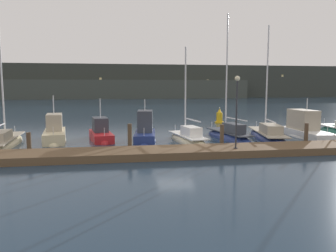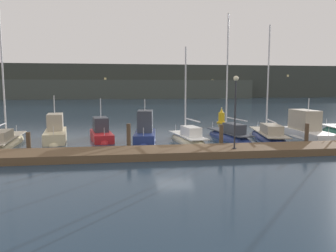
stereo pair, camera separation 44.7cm
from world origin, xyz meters
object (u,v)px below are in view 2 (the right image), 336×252
object	(u,v)px
sailboat_berth_2	(4,143)
sailboat_berth_6	(188,140)
sailboat_berth_7	(229,137)
sailboat_berth_8	(268,137)
motorboat_berth_9	(307,132)
motorboat_berth_5	(145,136)
motorboat_berth_3	(56,136)
dock_lamppost	(235,101)
motorboat_berth_4	(101,136)
channel_buoy	(221,117)

from	to	relation	value
sailboat_berth_2	sailboat_berth_6	bearing A→B (deg)	-2.99
sailboat_berth_7	sailboat_berth_8	distance (m)	3.33
motorboat_berth_9	motorboat_berth_5	bearing A→B (deg)	-178.57
motorboat_berth_3	dock_lamppost	distance (m)	14.52
motorboat_berth_3	motorboat_berth_5	xyz separation A→B (m)	(6.99, -1.45, 0.07)
motorboat_berth_3	sailboat_berth_8	world-z (taller)	sailboat_berth_8
sailboat_berth_2	sailboat_berth_8	distance (m)	20.59
sailboat_berth_2	sailboat_berth_7	size ratio (longest dim) A/B	1.09
motorboat_berth_4	sailboat_berth_8	distance (m)	13.68
motorboat_berth_9	dock_lamppost	size ratio (longest dim) A/B	1.53
channel_buoy	dock_lamppost	world-z (taller)	dock_lamppost
sailboat_berth_2	motorboat_berth_4	world-z (taller)	sailboat_berth_2
sailboat_berth_2	motorboat_berth_5	distance (m)	10.40
motorboat_berth_4	sailboat_berth_6	bearing A→B (deg)	-16.94
motorboat_berth_3	motorboat_berth_5	distance (m)	7.14
motorboat_berth_5	motorboat_berth_4	bearing A→B (deg)	157.51
motorboat_berth_4	sailboat_berth_8	size ratio (longest dim) A/B	0.52
motorboat_berth_3	motorboat_berth_4	bearing A→B (deg)	-0.47
sailboat_berth_2	motorboat_berth_3	distance (m)	3.67
motorboat_berth_5	sailboat_berth_6	xyz separation A→B (m)	(3.26, -0.62, -0.31)
sailboat_berth_6	motorboat_berth_9	size ratio (longest dim) A/B	1.17
motorboat_berth_9	sailboat_berth_8	bearing A→B (deg)	-176.75
sailboat_berth_6	dock_lamppost	size ratio (longest dim) A/B	1.78
dock_lamppost	sailboat_berth_8	bearing A→B (deg)	50.39
motorboat_berth_5	channel_buoy	world-z (taller)	motorboat_berth_5
motorboat_berth_3	motorboat_berth_9	bearing A→B (deg)	-3.05
sailboat_berth_7	dock_lamppost	distance (m)	7.23
sailboat_berth_2	motorboat_berth_5	size ratio (longest dim) A/B	2.34
motorboat_berth_4	sailboat_berth_7	bearing A→B (deg)	-6.90
motorboat_berth_4	motorboat_berth_3	bearing A→B (deg)	179.53
motorboat_berth_4	channel_buoy	bearing A→B (deg)	37.68
sailboat_berth_2	motorboat_berth_9	xyz separation A→B (m)	(24.13, 0.25, 0.34)
sailboat_berth_2	motorboat_berth_5	bearing A→B (deg)	-0.53
channel_buoy	motorboat_berth_4	bearing A→B (deg)	-142.32
sailboat_berth_7	motorboat_berth_9	bearing A→B (deg)	1.42
sailboat_berth_2	sailboat_berth_6	xyz separation A→B (m)	(13.65, -0.71, 0.01)
sailboat_berth_2	motorboat_berth_3	bearing A→B (deg)	21.64
motorboat_berth_4	motorboat_berth_5	size ratio (longest dim) A/B	1.03
motorboat_berth_3	sailboat_berth_7	xyz separation A→B (m)	(13.86, -1.28, -0.21)
sailboat_berth_6	dock_lamppost	bearing A→B (deg)	-71.44
motorboat_berth_3	motorboat_berth_9	world-z (taller)	motorboat_berth_3
sailboat_berth_8	sailboat_berth_7	bearing A→B (deg)	179.48
dock_lamppost	sailboat_berth_6	bearing A→B (deg)	108.56
motorboat_berth_3	motorboat_berth_9	xyz separation A→B (m)	(20.73, -1.11, 0.08)
motorboat_berth_3	dock_lamppost	bearing A→B (deg)	-31.82
sailboat_berth_7	channel_buoy	world-z (taller)	sailboat_berth_7
sailboat_berth_8	dock_lamppost	bearing A→B (deg)	-129.61
sailboat_berth_2	sailboat_berth_7	world-z (taller)	sailboat_berth_2
sailboat_berth_2	sailboat_berth_8	world-z (taller)	sailboat_berth_2
motorboat_berth_4	motorboat_berth_9	bearing A→B (deg)	-3.59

